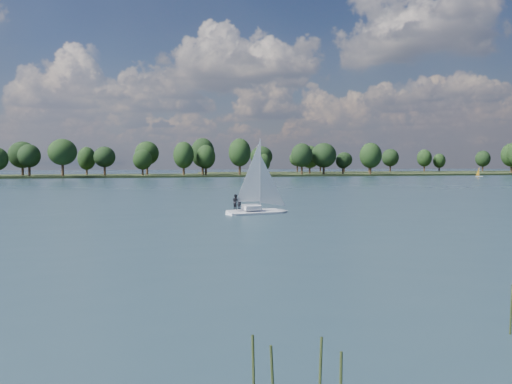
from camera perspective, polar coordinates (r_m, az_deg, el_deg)
ground at (r=122.35m, az=-13.23°, el=0.29°), size 700.00×700.00×0.00m
far_shore at (r=234.17m, az=-14.96°, el=1.48°), size 660.00×40.00×1.50m
far_shore_back at (r=328.10m, az=13.91°, el=1.87°), size 220.00×30.00×1.40m
sailboat at (r=60.23m, az=-0.13°, el=-0.01°), size 6.58×2.91×8.38m
dinghy_orange at (r=245.23m, az=21.42°, el=1.67°), size 2.80×1.89×4.17m
treeline at (r=230.03m, az=-16.03°, el=3.47°), size 562.23×74.50×18.41m
reeds at (r=14.73m, az=12.00°, el=-15.18°), size 61.27×10.09×2.13m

